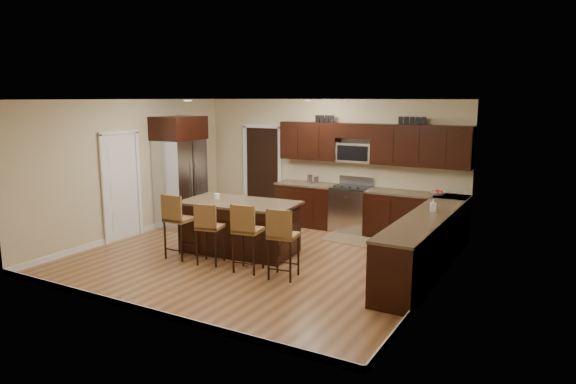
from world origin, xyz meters
The scene contains 24 objects.
floor centered at (0.00, 0.00, 0.00)m, with size 6.00×6.00×0.00m, color #8F5F39.
ceiling centered at (0.00, 0.00, 2.70)m, with size 6.00×6.00×0.00m, color silver.
wall_back centered at (0.00, 2.75, 1.35)m, with size 6.00×6.00×0.00m, color #C9BA91.
wall_left centered at (-3.00, 0.00, 1.35)m, with size 5.50×5.50×0.00m, color #C9BA91.
wall_right centered at (3.00, 0.00, 1.35)m, with size 5.50×5.50×0.00m, color #C9BA91.
base_cabinets centered at (1.90, 1.45, 0.46)m, with size 4.02×3.96×0.92m.
upper_cabinets centered at (1.04, 2.58, 1.84)m, with size 4.00×0.33×0.80m.
range centered at (0.68, 2.45, 0.47)m, with size 0.76×0.64×1.11m.
microwave centered at (0.68, 2.60, 1.62)m, with size 0.76×0.31×0.40m, color silver.
doorway centered at (-1.65, 2.73, 1.03)m, with size 0.85×0.03×2.06m, color black.
pantry_door centered at (-2.98, -0.30, 1.02)m, with size 0.03×0.80×2.04m, color white.
letter_decor centered at (0.90, 2.58, 2.29)m, with size 2.20×0.03×0.15m, color black, non-canonical shape.
island centered at (-0.47, 0.09, 0.43)m, with size 2.13×1.24×0.92m.
stool_left centered at (-1.19, -0.76, 0.70)m, with size 0.43×0.43×1.13m.
stool_mid centered at (-0.52, -0.75, 0.65)m, with size 0.46×0.46×1.04m.
stool_right centered at (0.23, -0.75, 0.69)m, with size 0.47×0.47×1.10m.
refrigerator centered at (-2.62, 1.00, 1.20)m, with size 0.79×0.99×2.35m.
floor_mat centered at (0.94, 1.80, 0.01)m, with size 1.02×0.68×0.01m, color brown.
fruit_bowl centered at (2.44, 2.45, 0.96)m, with size 0.29×0.29×0.07m, color silver.
soap_bottle centered at (2.70, 0.99, 1.02)m, with size 0.09×0.09×0.20m, color #B2B2B2.
canister_tall centered at (-0.28, 2.45, 1.02)m, with size 0.12×0.12×0.19m, color silver.
canister_short centered at (-0.13, 2.45, 1.00)m, with size 0.11×0.11×0.17m, color silver.
island_jar centered at (-0.97, 0.09, 0.97)m, with size 0.10×0.10×0.10m, color white.
stool_extra centered at (0.88, -0.75, 0.69)m, with size 0.47×0.47×1.10m.
Camera 1 is at (4.63, -7.23, 2.73)m, focal length 32.00 mm.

